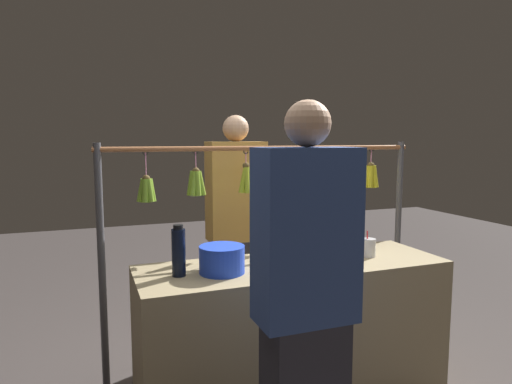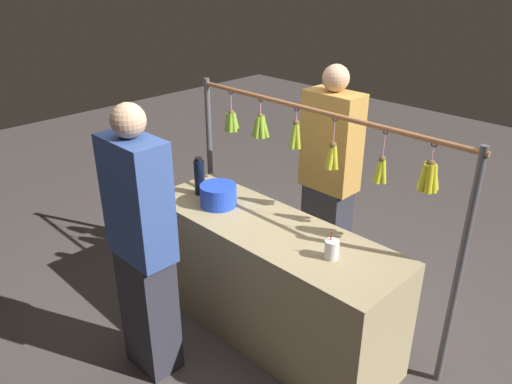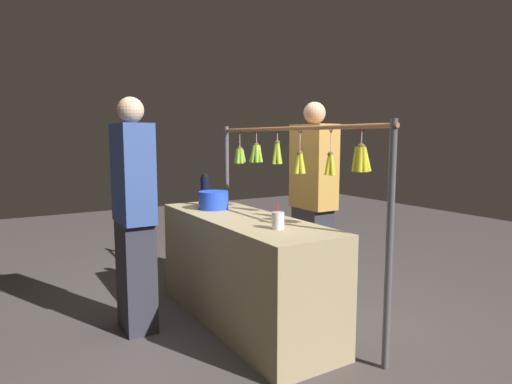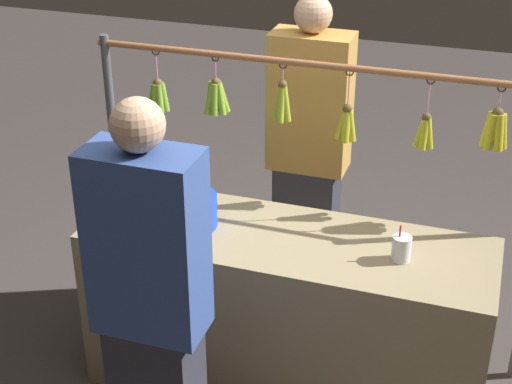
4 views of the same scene
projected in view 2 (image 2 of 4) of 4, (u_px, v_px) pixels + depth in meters
ground_plane at (268, 329)px, 3.54m from camera, size 12.00×12.00×0.00m
market_counter at (269, 280)px, 3.37m from camera, size 1.84×0.60×0.84m
display_rack at (312, 168)px, 3.33m from camera, size 2.20×0.12×1.55m
water_bottle at (199, 177)px, 3.56m from camera, size 0.07×0.07×0.28m
blue_bucket at (218, 195)px, 3.42m from camera, size 0.25×0.25×0.15m
drink_cup at (332, 249)px, 2.82m from camera, size 0.08×0.08×0.16m
vendor_person at (329, 183)px, 3.74m from camera, size 0.41×0.22×1.74m
customer_person at (143, 250)px, 2.89m from camera, size 0.41×0.22×1.73m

